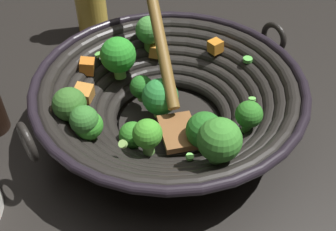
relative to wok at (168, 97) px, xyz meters
name	(u,v)px	position (x,y,z in m)	size (l,w,h in m)	color
ground_plane	(169,126)	(0.00, 0.00, -0.06)	(4.00, 4.00, 0.00)	black
wok	(168,97)	(0.00, 0.00, 0.00)	(0.41, 0.41, 0.24)	black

